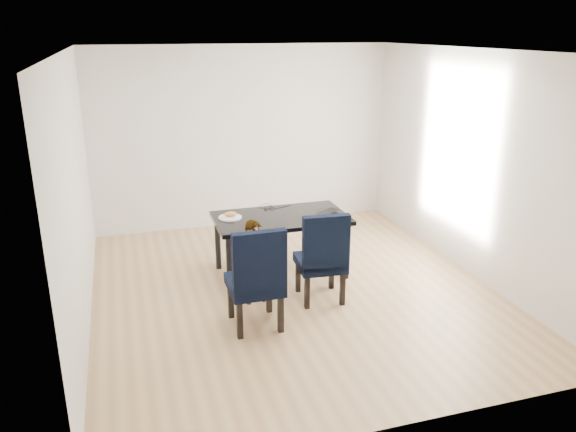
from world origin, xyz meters
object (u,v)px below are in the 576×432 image
object	(u,v)px
chair_right	(320,255)
child	(255,262)
laptop	(324,212)
chair_left	(254,276)
dining_table	(281,245)
plate	(230,217)

from	to	relation	value
chair_right	child	size ratio (longest dim) A/B	1.11
chair_right	laptop	bearing A→B (deg)	71.20
chair_left	laptop	distance (m)	1.63
dining_table	child	distance (m)	0.82
dining_table	child	size ratio (longest dim) A/B	1.68
child	laptop	size ratio (longest dim) A/B	2.86
child	chair_right	bearing A→B (deg)	-19.86
laptop	dining_table	bearing A→B (deg)	-41.34
dining_table	chair_left	distance (m)	1.32
plate	chair_left	bearing A→B (deg)	-90.52
chair_left	chair_right	world-z (taller)	chair_left
child	plate	size ratio (longest dim) A/B	3.40
chair_left	child	world-z (taller)	chair_left
dining_table	plate	xyz separation A→B (m)	(-0.60, 0.11, 0.38)
chair_left	laptop	world-z (taller)	chair_left
chair_left	laptop	bearing A→B (deg)	43.82
laptop	child	bearing A→B (deg)	-7.49
dining_table	laptop	world-z (taller)	laptop
chair_left	child	bearing A→B (deg)	75.70
child	chair_left	bearing A→B (deg)	-113.73
dining_table	chair_right	bearing A→B (deg)	-73.69
dining_table	chair_left	bearing A→B (deg)	-118.01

